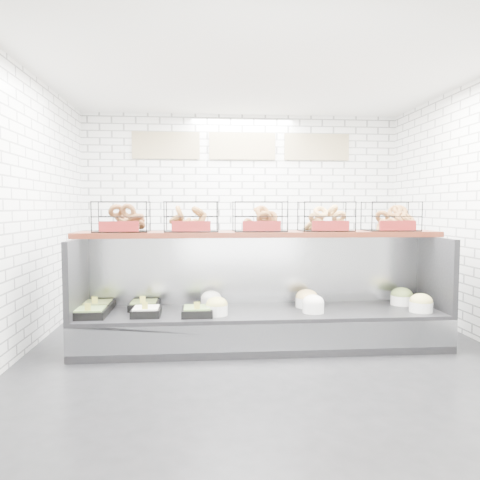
{
  "coord_description": "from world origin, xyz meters",
  "views": [
    {
      "loc": [
        -0.66,
        -4.74,
        1.53
      ],
      "look_at": [
        -0.23,
        0.45,
        1.17
      ],
      "focal_mm": 35.0,
      "sensor_mm": 36.0,
      "label": 1
    }
  ],
  "objects": [
    {
      "name": "display_case",
      "position": [
        -0.01,
        0.34,
        0.33
      ],
      "size": [
        4.0,
        0.9,
        1.2
      ],
      "color": "black",
      "rests_on": "ground"
    },
    {
      "name": "ground",
      "position": [
        0.0,
        0.0,
        0.0
      ],
      "size": [
        5.5,
        5.5,
        0.0
      ],
      "primitive_type": "plane",
      "color": "black",
      "rests_on": "ground"
    },
    {
      "name": "room_shell",
      "position": [
        0.0,
        0.6,
        2.06
      ],
      "size": [
        5.02,
        5.51,
        3.01
      ],
      "color": "white",
      "rests_on": "ground"
    },
    {
      "name": "bagel_shelf",
      "position": [
        0.0,
        0.52,
        1.38
      ],
      "size": [
        4.1,
        0.5,
        0.4
      ],
      "color": "#46190F",
      "rests_on": "display_case"
    },
    {
      "name": "prep_counter",
      "position": [
        -0.01,
        2.43,
        0.47
      ],
      "size": [
        4.0,
        0.6,
        1.2
      ],
      "color": "#93969B",
      "rests_on": "ground"
    }
  ]
}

